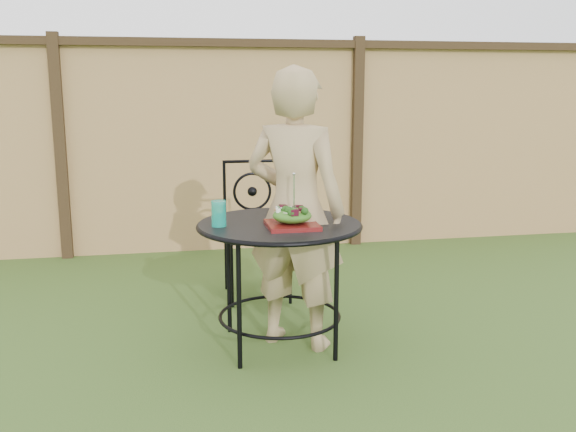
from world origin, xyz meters
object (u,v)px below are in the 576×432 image
object	(u,v)px
patio_table	(279,247)
salad_plate	(292,225)
patio_chair	(256,225)
diner	(295,210)

from	to	relation	value
patio_table	salad_plate	distance (m)	0.20
patio_chair	diner	distance (m)	0.98
patio_table	diner	distance (m)	0.23
patio_table	diner	world-z (taller)	diner
patio_table	patio_chair	size ratio (longest dim) A/B	0.97
patio_chair	patio_table	bearing A→B (deg)	-90.02
diner	patio_table	bearing A→B (deg)	45.16
patio_table	salad_plate	xyz separation A→B (m)	(0.05, -0.13, 0.15)
patio_chair	salad_plate	size ratio (longest dim) A/B	3.52
patio_chair	salad_plate	distance (m)	1.10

